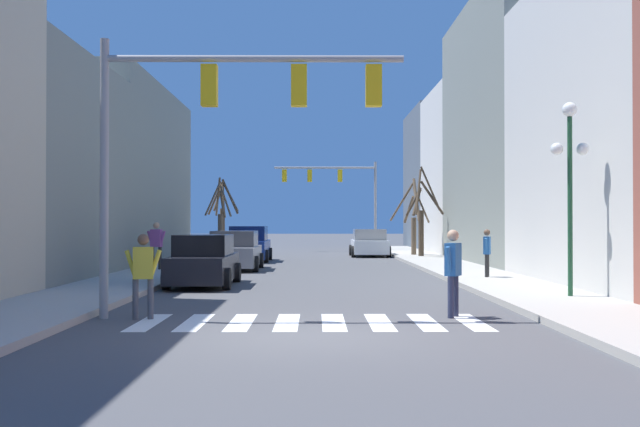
{
  "coord_description": "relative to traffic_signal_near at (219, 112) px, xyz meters",
  "views": [
    {
      "loc": [
        0.1,
        -12.76,
        1.94
      ],
      "look_at": [
        0.3,
        19.26,
        2.34
      ],
      "focal_mm": 42.0,
      "sensor_mm": 36.0,
      "label": 1
    }
  ],
  "objects": [
    {
      "name": "pedestrian_on_right_sidewalk",
      "position": [
        -1.51,
        -0.1,
        -3.18
      ],
      "size": [
        0.74,
        0.29,
        1.72
      ],
      "rotation": [
        0.0,
        0.0,
        3.33
      ],
      "color": "#4C4C51",
      "rests_on": "ground_plane"
    },
    {
      "name": "building_row_right",
      "position": [
        12.05,
        17.91,
        1.29
      ],
      "size": [
        6.0,
        53.47,
        12.24
      ],
      "color": "#934C3D",
      "rests_on": "ground_plane"
    },
    {
      "name": "pedestrian_on_left_sidewalk",
      "position": [
        4.79,
        0.18,
        -3.13
      ],
      "size": [
        0.45,
        0.72,
        1.8
      ],
      "rotation": [
        0.0,
        0.0,
        4.21
      ],
      "color": "#282D47",
      "rests_on": "ground_plane"
    },
    {
      "name": "pedestrian_waiting_at_curb",
      "position": [
        7.65,
        9.56,
        -3.11
      ],
      "size": [
        0.32,
        0.66,
        1.58
      ],
      "rotation": [
        0.0,
        0.0,
        1.22
      ],
      "color": "black",
      "rests_on": "sidewalk_right"
    },
    {
      "name": "pedestrian_near_right_corner",
      "position": [
        -4.17,
        13.64,
        -2.97
      ],
      "size": [
        0.78,
        0.33,
        1.82
      ],
      "rotation": [
        0.0,
        0.0,
        6.04
      ],
      "color": "black",
      "rests_on": "sidewalk_left"
    },
    {
      "name": "street_tree_right_mid",
      "position": [
        7.46,
        26.91,
        -2.02
      ],
      "size": [
        2.05,
        2.34,
        4.31
      ],
      "color": "brown",
      "rests_on": "sidewalk_right"
    },
    {
      "name": "street_tree_right_near",
      "position": [
        7.68,
        25.06,
        -1.92
      ],
      "size": [
        1.97,
        1.85,
        4.85
      ],
      "color": "#473828",
      "rests_on": "sidewalk_right"
    },
    {
      "name": "street_lamp_right_corner",
      "position": [
        8.21,
        3.12,
        -0.7
      ],
      "size": [
        0.95,
        0.36,
        4.76
      ],
      "color": "#1E4C2D",
      "rests_on": "sidewalk_right"
    },
    {
      "name": "ground_plane",
      "position": [
        1.86,
        -2.4,
        -4.2
      ],
      "size": [
        240.0,
        240.0,
        0.0
      ],
      "primitive_type": "plane",
      "color": "#4C4C4F"
    },
    {
      "name": "traffic_signal_near",
      "position": [
        0.0,
        0.0,
        0.0
      ],
      "size": [
        6.17,
        0.28,
        5.68
      ],
      "color": "gray",
      "rests_on": "ground_plane"
    },
    {
      "name": "street_tree_left_far",
      "position": [
        -3.44,
        27.27,
        -2.16
      ],
      "size": [
        1.64,
        2.63,
        4.38
      ],
      "color": "brown",
      "rests_on": "sidewalk_left"
    },
    {
      "name": "car_parked_right_far",
      "position": [
        5.07,
        27.97,
        -3.46
      ],
      "size": [
        2.2,
        4.24,
        1.58
      ],
      "rotation": [
        0.0,
        0.0,
        1.57
      ],
      "color": "white",
      "rests_on": "ground_plane"
    },
    {
      "name": "traffic_signal_far",
      "position": [
        3.45,
        35.71,
        0.35
      ],
      "size": [
        6.98,
        0.28,
        6.1
      ],
      "color": "gray",
      "rests_on": "ground_plane"
    },
    {
      "name": "car_parked_right_near",
      "position": [
        -1.37,
        15.71,
        -3.44
      ],
      "size": [
        2.17,
        4.44,
        1.61
      ],
      "rotation": [
        0.0,
        0.0,
        1.57
      ],
      "color": "gray",
      "rests_on": "ground_plane"
    },
    {
      "name": "street_tree_right_far",
      "position": [
        -3.78,
        31.3,
        -1.77
      ],
      "size": [
        2.06,
        1.72,
        4.52
      ],
      "color": "#473828",
      "rests_on": "sidewalk_left"
    },
    {
      "name": "car_driving_toward_lane",
      "position": [
        -1.48,
        7.87,
        -3.46
      ],
      "size": [
        1.96,
        4.59,
        1.58
      ],
      "rotation": [
        0.0,
        0.0,
        1.57
      ],
      "color": "black",
      "rests_on": "ground_plane"
    },
    {
      "name": "crosswalk_stripes",
      "position": [
        1.86,
        -0.57,
        -4.19
      ],
      "size": [
        6.75,
        2.6,
        0.01
      ],
      "color": "white",
      "rests_on": "ground_plane"
    },
    {
      "name": "car_parked_left_near",
      "position": [
        -1.38,
        22.43,
        -3.37
      ],
      "size": [
        2.15,
        4.74,
        1.77
      ],
      "rotation": [
        0.0,
        0.0,
        1.57
      ],
      "color": "navy",
      "rests_on": "ground_plane"
    }
  ]
}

